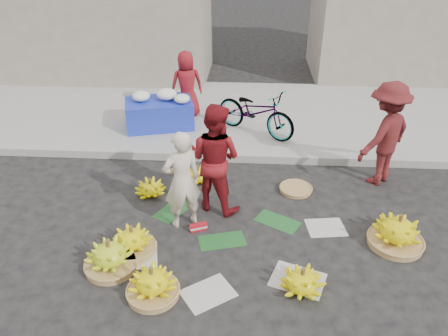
# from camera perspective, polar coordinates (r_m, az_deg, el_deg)

# --- Properties ---
(ground) EXTENTS (80.00, 80.00, 0.00)m
(ground) POSITION_cam_1_polar(r_m,az_deg,el_deg) (6.37, 0.77, -8.40)
(ground) COLOR black
(ground) RESTS_ON ground
(curb) EXTENTS (40.00, 0.25, 0.15)m
(curb) POSITION_cam_1_polar(r_m,az_deg,el_deg) (8.18, 1.57, 1.57)
(curb) COLOR #97958F
(curb) RESTS_ON ground
(sidewalk) EXTENTS (40.00, 4.00, 0.12)m
(sidewalk) POSITION_cam_1_polar(r_m,az_deg,el_deg) (10.08, 2.04, 7.12)
(sidewalk) COLOR #97958F
(sidewalk) RESTS_ON ground
(building_left) EXTENTS (6.00, 3.00, 4.00)m
(building_left) POSITION_cam_1_polar(r_m,az_deg,el_deg) (13.06, -16.35, 20.13)
(building_left) COLOR gray
(building_left) RESTS_ON sidewalk
(newspaper_scatter) EXTENTS (3.20, 1.80, 0.00)m
(newspaper_scatter) POSITION_cam_1_polar(r_m,az_deg,el_deg) (5.76, 0.35, -13.29)
(newspaper_scatter) COLOR beige
(newspaper_scatter) RESTS_ON ground
(banana_leaves) EXTENTS (2.00, 1.00, 0.00)m
(banana_leaves) POSITION_cam_1_polar(r_m,az_deg,el_deg) (6.53, -0.02, -7.26)
(banana_leaves) COLOR #1A4E22
(banana_leaves) RESTS_ON ground
(banana_bunch_0) EXTENTS (0.62, 0.62, 0.42)m
(banana_bunch_0) POSITION_cam_1_polar(r_m,az_deg,el_deg) (6.07, -11.86, -9.30)
(banana_bunch_0) COLOR #A27944
(banana_bunch_0) RESTS_ON ground
(banana_bunch_1) EXTENTS (0.66, 0.66, 0.46)m
(banana_bunch_1) POSITION_cam_1_polar(r_m,az_deg,el_deg) (5.86, -14.69, -11.11)
(banana_bunch_1) COLOR #A27944
(banana_bunch_1) RESTS_ON ground
(banana_bunch_2) EXTENTS (0.66, 0.66, 0.43)m
(banana_bunch_2) POSITION_cam_1_polar(r_m,az_deg,el_deg) (5.41, -9.35, -14.68)
(banana_bunch_2) COLOR #A27944
(banana_bunch_2) RESTS_ON ground
(banana_bunch_3) EXTENTS (0.57, 0.57, 0.34)m
(banana_bunch_3) POSITION_cam_1_polar(r_m,az_deg,el_deg) (5.51, 10.16, -14.28)
(banana_bunch_3) COLOR #F7EA0C
(banana_bunch_3) RESTS_ON ground
(banana_bunch_4) EXTENTS (0.74, 0.74, 0.50)m
(banana_bunch_4) POSITION_cam_1_polar(r_m,az_deg,el_deg) (6.48, 21.72, -7.76)
(banana_bunch_4) COLOR #A27944
(banana_bunch_4) RESTS_ON ground
(banana_bunch_5) EXTENTS (0.55, 0.55, 0.28)m
(banana_bunch_5) POSITION_cam_1_polar(r_m,az_deg,el_deg) (6.76, 21.02, -6.93)
(banana_bunch_5) COLOR #F7EA0C
(banana_bunch_5) RESTS_ON ground
(banana_bunch_6) EXTENTS (0.60, 0.60, 0.30)m
(banana_bunch_6) POSITION_cam_1_polar(r_m,az_deg,el_deg) (7.21, -9.58, -2.59)
(banana_bunch_6) COLOR #F7EA0C
(banana_bunch_6) RESTS_ON ground
(banana_bunch_7) EXTENTS (0.53, 0.53, 0.30)m
(banana_bunch_7) POSITION_cam_1_polar(r_m,az_deg,el_deg) (7.49, -3.45, -0.88)
(banana_bunch_7) COLOR #F7EA0C
(banana_bunch_7) RESTS_ON ground
(basket_spare) EXTENTS (0.54, 0.54, 0.06)m
(basket_spare) POSITION_cam_1_polar(r_m,az_deg,el_deg) (7.36, 9.36, -2.75)
(basket_spare) COLOR #A27944
(basket_spare) RESTS_ON ground
(incense_stack) EXTENTS (0.26, 0.17, 0.10)m
(incense_stack) POSITION_cam_1_polar(r_m,az_deg,el_deg) (6.39, -3.37, -7.69)
(incense_stack) COLOR red
(incense_stack) RESTS_ON ground
(vendor_cream) EXTENTS (0.65, 0.58, 1.50)m
(vendor_cream) POSITION_cam_1_polar(r_m,az_deg,el_deg) (6.14, -5.50, -1.65)
(vendor_cream) COLOR beige
(vendor_cream) RESTS_ON ground
(vendor_red) EXTENTS (1.03, 0.94, 1.71)m
(vendor_red) POSITION_cam_1_polar(r_m,az_deg,el_deg) (6.46, -1.21, 1.27)
(vendor_red) COLOR maroon
(vendor_red) RESTS_ON ground
(man_striped) EXTENTS (1.29, 1.25, 1.77)m
(man_striped) POSITION_cam_1_polar(r_m,az_deg,el_deg) (7.61, 20.28, 4.15)
(man_striped) COLOR maroon
(man_striped) RESTS_ON ground
(flower_table) EXTENTS (1.54, 1.17, 0.79)m
(flower_table) POSITION_cam_1_polar(r_m,az_deg,el_deg) (9.27, -8.40, 7.32)
(flower_table) COLOR #1B2CB1
(flower_table) RESTS_ON sidewalk
(grey_bucket) EXTENTS (0.27, 0.27, 0.31)m
(grey_bucket) POSITION_cam_1_polar(r_m,az_deg,el_deg) (9.35, -11.14, 6.12)
(grey_bucket) COLOR gray
(grey_bucket) RESTS_ON sidewalk
(flower_vendor) EXTENTS (0.81, 0.66, 1.44)m
(flower_vendor) POSITION_cam_1_polar(r_m,az_deg,el_deg) (9.60, -4.89, 10.82)
(flower_vendor) COLOR maroon
(flower_vendor) RESTS_ON sidewalk
(bicycle) EXTENTS (1.52, 1.84, 0.94)m
(bicycle) POSITION_cam_1_polar(r_m,az_deg,el_deg) (8.82, 4.15, 7.38)
(bicycle) COLOR gray
(bicycle) RESTS_ON sidewalk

